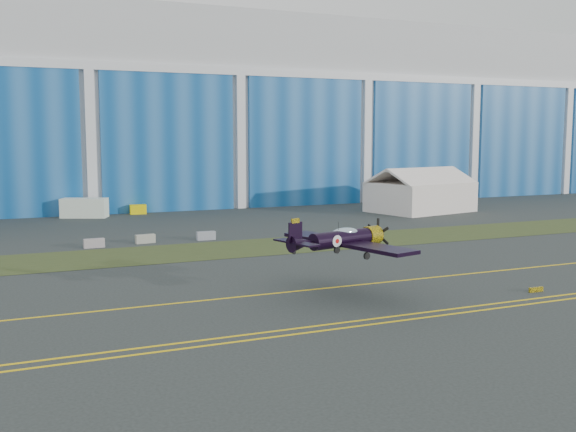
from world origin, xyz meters
name	(u,v)px	position (x,y,z in m)	size (l,w,h in m)	color
ground	(186,285)	(0.00, 0.00, 0.00)	(260.00, 260.00, 0.00)	#2E3433
grass_median	(146,255)	(0.00, 14.00, 0.02)	(260.00, 10.00, 0.02)	#475128
hangar	(72,112)	(0.00, 71.79, 14.96)	(220.00, 45.70, 30.00)	silver
taxiway_centreline	(206,300)	(0.00, -5.00, 0.01)	(200.00, 0.20, 0.02)	yellow
edge_line_near	(257,339)	(0.00, -14.50, 0.01)	(80.00, 0.20, 0.02)	yellow
edge_line_far	(251,334)	(0.00, -13.50, 0.01)	(80.00, 0.20, 0.02)	yellow
guard_board_right	(536,290)	(22.00, -12.00, 0.17)	(1.20, 0.15, 0.35)	yellow
warbird	(341,239)	(8.88, -7.44, 3.95)	(11.87, 13.29, 3.37)	black
tent	(420,189)	(44.36, 34.28, 3.23)	(15.78, 12.94, 6.47)	white
shipping_container	(84,208)	(-1.50, 46.41, 1.31)	(6.03, 2.41, 2.61)	white
tug	(138,209)	(5.98, 47.74, 0.66)	(2.26, 1.41, 1.32)	yellow
gse_box	(439,197)	(55.18, 44.50, 0.91)	(3.03, 1.62, 1.82)	#A2AB7A
barrier_a	(94,243)	(-3.82, 20.14, 0.45)	(2.00, 0.60, 0.90)	#9D9497
barrier_b	(145,239)	(1.39, 20.97, 0.45)	(2.00, 0.60, 0.90)	#9E9F8D
barrier_c	(206,236)	(7.74, 20.59, 0.45)	(2.00, 0.60, 0.90)	gray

